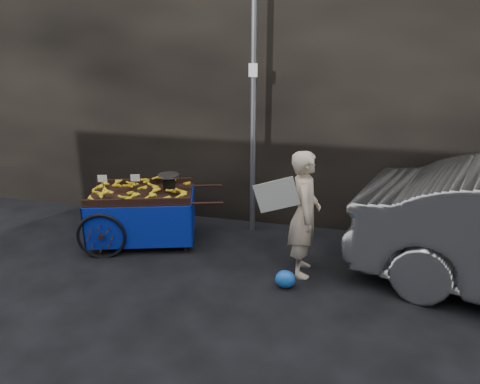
# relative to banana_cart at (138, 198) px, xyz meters

# --- Properties ---
(ground) EXTENTS (80.00, 80.00, 0.00)m
(ground) POSITION_rel_banana_cart_xyz_m (1.20, -0.54, -0.66)
(ground) COLOR black
(ground) RESTS_ON ground
(building_wall) EXTENTS (13.50, 2.00, 5.00)m
(building_wall) POSITION_rel_banana_cart_xyz_m (1.60, 2.06, 1.84)
(building_wall) COLOR black
(building_wall) RESTS_ON ground
(street_pole) EXTENTS (0.12, 0.10, 4.00)m
(street_pole) POSITION_rel_banana_cart_xyz_m (1.50, 0.76, 1.34)
(street_pole) COLOR slate
(street_pole) RESTS_ON ground
(banana_cart) EXTENTS (2.15, 1.41, 1.08)m
(banana_cart) POSITION_rel_banana_cart_xyz_m (0.00, 0.00, 0.00)
(banana_cart) COLOR black
(banana_cart) RESTS_ON ground
(vendor) EXTENTS (0.84, 0.62, 1.60)m
(vendor) POSITION_rel_banana_cart_xyz_m (2.38, -0.35, 0.14)
(vendor) COLOR beige
(vendor) RESTS_ON ground
(plastic_bag) EXTENTS (0.25, 0.20, 0.22)m
(plastic_bag) POSITION_rel_banana_cart_xyz_m (2.23, -0.77, -0.55)
(plastic_bag) COLOR blue
(plastic_bag) RESTS_ON ground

